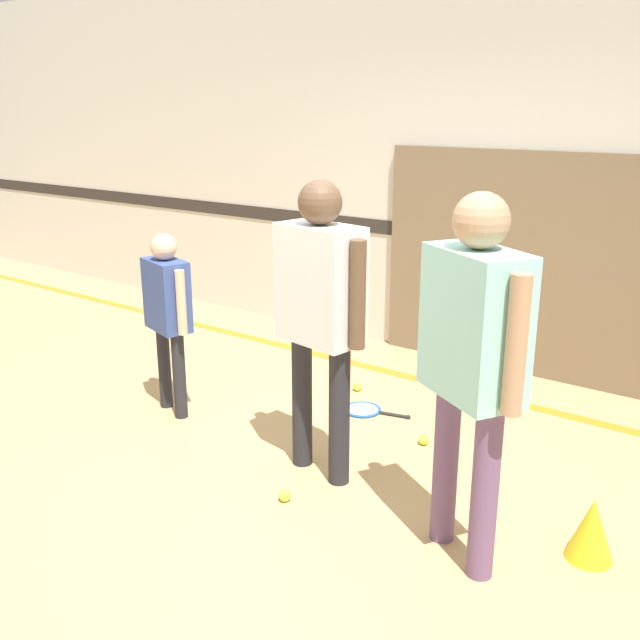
% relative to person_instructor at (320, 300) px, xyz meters
% --- Properties ---
extents(ground_plane, '(16.00, 16.00, 0.00)m').
position_rel_person_instructor_xyz_m(ground_plane, '(-0.15, -0.14, -1.03)').
color(ground_plane, tan).
extents(wall_back, '(16.00, 0.07, 3.20)m').
position_rel_person_instructor_xyz_m(wall_back, '(-0.15, 2.28, 0.57)').
color(wall_back, beige).
rests_on(wall_back, ground_plane).
extents(wall_panel, '(3.11, 0.05, 1.71)m').
position_rel_person_instructor_xyz_m(wall_panel, '(0.71, 2.22, -0.17)').
color(wall_panel, '#756047').
rests_on(wall_panel, ground_plane).
extents(floor_stripe, '(14.40, 0.10, 0.01)m').
position_rel_person_instructor_xyz_m(floor_stripe, '(-0.15, 1.61, -1.03)').
color(floor_stripe, orange).
rests_on(floor_stripe, ground_plane).
extents(person_instructor, '(0.62, 0.33, 1.67)m').
position_rel_person_instructor_xyz_m(person_instructor, '(0.00, 0.00, 0.00)').
color(person_instructor, '#232328').
rests_on(person_instructor, ground_plane).
extents(person_student_left, '(0.45, 0.28, 1.24)m').
position_rel_person_instructor_xyz_m(person_student_left, '(-1.31, 0.09, -0.26)').
color(person_student_left, '#232328').
rests_on(person_student_left, ground_plane).
extents(person_student_right, '(0.57, 0.47, 1.70)m').
position_rel_person_instructor_xyz_m(person_student_right, '(1.00, -0.25, 0.02)').
color(person_student_right, '#6B4C70').
rests_on(person_student_right, ground_plane).
extents(racket_spare_on_floor, '(0.49, 0.31, 0.03)m').
position_rel_person_instructor_xyz_m(racket_spare_on_floor, '(-0.24, 0.86, -1.02)').
color(racket_spare_on_floor, blue).
rests_on(racket_spare_on_floor, ground_plane).
extents(tennis_ball_near_instructor, '(0.07, 0.07, 0.07)m').
position_rel_person_instructor_xyz_m(tennis_ball_near_instructor, '(0.04, -0.37, -1.00)').
color(tennis_ball_near_instructor, '#CCE038').
rests_on(tennis_ball_near_instructor, ground_plane).
extents(tennis_ball_by_spare_racket, '(0.07, 0.07, 0.07)m').
position_rel_person_instructor_xyz_m(tennis_ball_by_spare_racket, '(-0.49, 1.14, -1.00)').
color(tennis_ball_by_spare_racket, '#CCE038').
rests_on(tennis_ball_by_spare_racket, ground_plane).
extents(tennis_ball_stray_left, '(0.07, 0.07, 0.07)m').
position_rel_person_instructor_xyz_m(tennis_ball_stray_left, '(-1.58, 0.27, -1.00)').
color(tennis_ball_stray_left, '#CCE038').
rests_on(tennis_ball_stray_left, ground_plane).
extents(tennis_ball_stray_right, '(0.07, 0.07, 0.07)m').
position_rel_person_instructor_xyz_m(tennis_ball_stray_right, '(0.32, 0.66, -1.00)').
color(tennis_ball_stray_right, '#CCE038').
rests_on(tennis_ball_stray_right, ground_plane).
extents(training_cone, '(0.22, 0.22, 0.31)m').
position_rel_person_instructor_xyz_m(training_cone, '(1.49, 0.08, -0.88)').
color(training_cone, yellow).
rests_on(training_cone, ground_plane).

